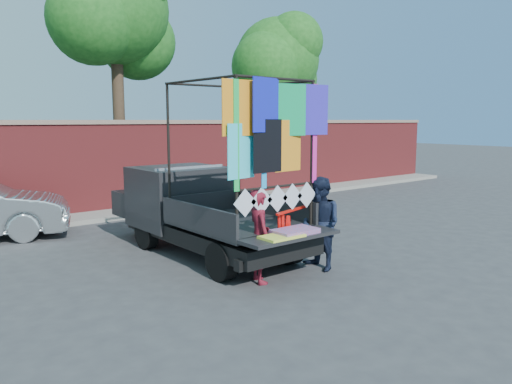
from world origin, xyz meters
TOP-DOWN VIEW (x-y plane):
  - ground at (0.00, 0.00)m, footprint 90.00×90.00m
  - brick_wall at (0.00, 7.00)m, footprint 30.00×0.45m
  - curb at (0.00, 6.30)m, footprint 30.00×1.20m
  - tree_mid at (1.02, 8.12)m, footprint 4.20×3.30m
  - tree_right at (7.52, 8.12)m, footprint 4.20×3.30m
  - pickup_truck at (-0.25, 2.00)m, footprint 2.07×5.20m
  - woman at (-0.56, -0.49)m, footprint 0.53×0.64m
  - man at (0.71, -0.62)m, footprint 0.72×0.87m
  - streamer_bundle at (-0.02, -0.57)m, footprint 0.87×0.30m

SIDE VIEW (x-z plane):
  - ground at x=0.00m, z-range 0.00..0.00m
  - curb at x=0.00m, z-range 0.00..0.12m
  - woman at x=-0.56m, z-range 0.00..1.52m
  - man at x=0.71m, z-range 0.00..1.63m
  - pickup_truck at x=-0.25m, z-range -0.81..2.46m
  - streamer_bundle at x=-0.02m, z-range 0.62..1.25m
  - brick_wall at x=0.00m, z-range 0.02..2.63m
  - tree_right at x=7.52m, z-range 1.44..8.06m
  - tree_mid at x=1.02m, z-range 1.83..9.56m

